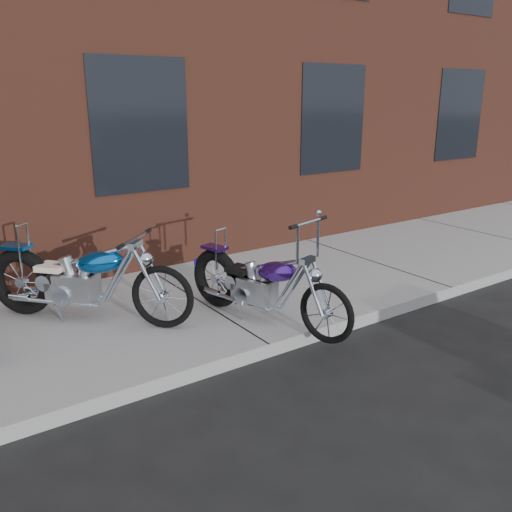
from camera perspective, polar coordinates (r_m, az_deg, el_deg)
ground at (r=5.69m, az=1.41°, el=-10.64°), size 120.00×120.00×0.00m
sidewalk at (r=6.82m, az=-6.04°, el=-5.26°), size 22.00×3.00×0.15m
building_brick at (r=12.52m, az=-22.29°, el=21.88°), size 22.00×10.00×8.00m
chopper_purple at (r=6.01m, az=0.74°, el=-3.36°), size 0.77×2.18×1.25m
chopper_blue at (r=6.33m, az=-17.65°, el=-2.70°), size 1.75×1.91×1.08m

